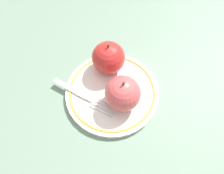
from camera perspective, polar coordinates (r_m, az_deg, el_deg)
ground_plane at (r=0.55m, az=-1.26°, el=-1.67°), size 2.00×2.00×0.00m
plate at (r=0.54m, az=-0.00°, el=-1.43°), size 0.23×0.23×0.02m
apple_red_whole at (r=0.54m, az=-1.00°, el=7.63°), size 0.08×0.08×0.09m
apple_second_whole at (r=0.49m, az=2.81°, el=-1.70°), size 0.08×0.08×0.09m
fork at (r=0.53m, az=-7.94°, el=-2.05°), size 0.10×0.16×0.00m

